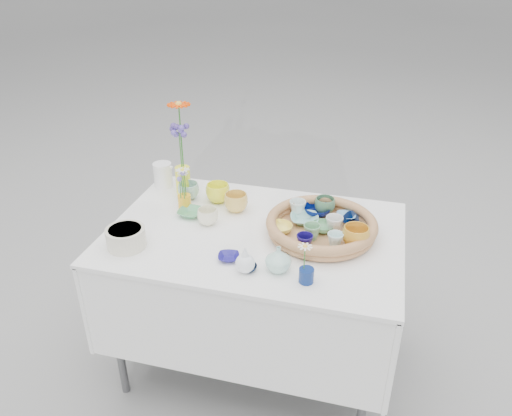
% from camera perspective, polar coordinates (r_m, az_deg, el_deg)
% --- Properties ---
extents(ground, '(80.00, 80.00, 0.00)m').
position_cam_1_polar(ground, '(2.64, -0.12, -16.99)').
color(ground, gray).
extents(display_table, '(1.26, 0.86, 0.77)m').
position_cam_1_polar(display_table, '(2.64, -0.12, -16.99)').
color(display_table, white).
rests_on(display_table, ground).
extents(wicker_tray, '(0.47, 0.47, 0.08)m').
position_cam_1_polar(wicker_tray, '(2.14, 7.48, -2.12)').
color(wicker_tray, '#915E35').
rests_on(wicker_tray, display_table).
extents(tray_ceramic_0, '(0.16, 0.16, 0.04)m').
position_cam_1_polar(tray_ceramic_0, '(2.26, 7.03, -0.27)').
color(tray_ceramic_0, '#041156').
rests_on(tray_ceramic_0, wicker_tray).
extents(tray_ceramic_1, '(0.16, 0.16, 0.03)m').
position_cam_1_polar(tray_ceramic_1, '(2.21, 11.57, -1.55)').
color(tray_ceramic_1, black).
rests_on(tray_ceramic_1, wicker_tray).
extents(tray_ceramic_2, '(0.12, 0.12, 0.09)m').
position_cam_1_polar(tray_ceramic_2, '(2.05, 11.33, -3.20)').
color(tray_ceramic_2, gold).
rests_on(tray_ceramic_2, wicker_tray).
extents(tray_ceramic_3, '(0.11, 0.11, 0.03)m').
position_cam_1_polar(tray_ceramic_3, '(2.14, 7.68, -2.20)').
color(tray_ceramic_3, '#5A9964').
rests_on(tray_ceramic_3, wicker_tray).
extents(tray_ceramic_4, '(0.08, 0.08, 0.07)m').
position_cam_1_polar(tray_ceramic_4, '(2.07, 6.39, -2.73)').
color(tray_ceramic_4, '#6FA878').
rests_on(tray_ceramic_4, wicker_tray).
extents(tray_ceramic_5, '(0.15, 0.15, 0.03)m').
position_cam_1_polar(tray_ceramic_5, '(2.20, 5.54, -1.28)').
color(tray_ceramic_5, '#87C8BC').
rests_on(tray_ceramic_5, wicker_tray).
extents(tray_ceramic_6, '(0.08, 0.08, 0.07)m').
position_cam_1_polar(tray_ceramic_6, '(2.24, 4.77, 0.02)').
color(tray_ceramic_6, silver).
rests_on(tray_ceramic_6, wicker_tray).
extents(tray_ceramic_7, '(0.08, 0.08, 0.07)m').
position_cam_1_polar(tray_ceramic_7, '(2.14, 8.92, -1.84)').
color(tray_ceramic_7, silver).
rests_on(tray_ceramic_7, wicker_tray).
extents(tray_ceramic_8, '(0.10, 0.10, 0.02)m').
position_cam_1_polar(tray_ceramic_8, '(2.26, 10.24, -0.91)').
color(tray_ceramic_8, '#81BDEC').
rests_on(tray_ceramic_8, wicker_tray).
extents(tray_ceramic_9, '(0.07, 0.07, 0.06)m').
position_cam_1_polar(tray_ceramic_9, '(2.01, 5.58, -3.86)').
color(tray_ceramic_9, '#160D57').
rests_on(tray_ceramic_9, wicker_tray).
extents(tray_ceramic_10, '(0.12, 0.12, 0.03)m').
position_cam_1_polar(tray_ceramic_10, '(2.12, 2.78, -2.33)').
color(tray_ceramic_10, '#FFEB5B').
rests_on(tray_ceramic_10, wicker_tray).
extents(tray_ceramic_11, '(0.09, 0.09, 0.06)m').
position_cam_1_polar(tray_ceramic_11, '(2.04, 9.04, -3.64)').
color(tray_ceramic_11, silver).
rests_on(tray_ceramic_11, wicker_tray).
extents(tray_ceramic_12, '(0.12, 0.12, 0.07)m').
position_cam_1_polar(tray_ceramic_12, '(2.27, 7.86, 0.28)').
color(tray_ceramic_12, '#487854').
rests_on(tray_ceramic_12, wicker_tray).
extents(loose_ceramic_0, '(0.15, 0.15, 0.09)m').
position_cam_1_polar(loose_ceramic_0, '(2.39, -4.38, 1.74)').
color(loose_ceramic_0, '#F6F62C').
rests_on(loose_ceramic_0, display_table).
extents(loose_ceramic_1, '(0.13, 0.13, 0.09)m').
position_cam_1_polar(loose_ceramic_1, '(2.30, -2.30, 0.66)').
color(loose_ceramic_1, '#E1B751').
rests_on(loose_ceramic_1, display_table).
extents(loose_ceramic_2, '(0.12, 0.12, 0.03)m').
position_cam_1_polar(loose_ceramic_2, '(2.30, -7.49, -0.53)').
color(loose_ceramic_2, '#53A26A').
rests_on(loose_ceramic_2, display_table).
extents(loose_ceramic_3, '(0.11, 0.11, 0.07)m').
position_cam_1_polar(loose_ceramic_3, '(2.21, -5.54, -0.97)').
color(loose_ceramic_3, '#F0EBC6').
rests_on(loose_ceramic_3, display_table).
extents(loose_ceramic_4, '(0.10, 0.10, 0.02)m').
position_cam_1_polar(loose_ceramic_4, '(1.98, -3.14, -5.63)').
color(loose_ceramic_4, navy).
rests_on(loose_ceramic_4, display_table).
extents(loose_ceramic_5, '(0.13, 0.13, 0.08)m').
position_cam_1_polar(loose_ceramic_5, '(2.44, -7.70, 1.96)').
color(loose_ceramic_5, '#93C1B2').
rests_on(loose_ceramic_5, display_table).
extents(loose_ceramic_6, '(0.09, 0.09, 0.02)m').
position_cam_1_polar(loose_ceramic_6, '(1.92, -0.93, -6.83)').
color(loose_ceramic_6, black).
rests_on(loose_ceramic_6, display_table).
extents(fluted_bowl, '(0.21, 0.21, 0.08)m').
position_cam_1_polar(fluted_bowl, '(2.11, -14.64, -3.29)').
color(fluted_bowl, beige).
rests_on(fluted_bowl, display_table).
extents(bud_vase_paleblue, '(0.08, 0.08, 0.12)m').
position_cam_1_polar(bud_vase_paleblue, '(1.88, -1.26, -5.85)').
color(bud_vase_paleblue, white).
rests_on(bud_vase_paleblue, display_table).
extents(bud_vase_seafoam, '(0.10, 0.10, 0.10)m').
position_cam_1_polar(bud_vase_seafoam, '(1.90, 2.56, -5.82)').
color(bud_vase_seafoam, '#ABDCCB').
rests_on(bud_vase_seafoam, display_table).
extents(bud_vase_cobalt, '(0.06, 0.06, 0.06)m').
position_cam_1_polar(bud_vase_cobalt, '(1.86, 5.77, -7.67)').
color(bud_vase_cobalt, navy).
rests_on(bud_vase_cobalt, display_table).
extents(single_daisy, '(0.08, 0.08, 0.11)m').
position_cam_1_polar(single_daisy, '(1.82, 5.57, -5.67)').
color(single_daisy, white).
rests_on(single_daisy, bud_vase_cobalt).
extents(tall_vase_yellow, '(0.08, 0.08, 0.14)m').
position_cam_1_polar(tall_vase_yellow, '(2.49, -8.34, 3.20)').
color(tall_vase_yellow, '#FFFE32').
rests_on(tall_vase_yellow, display_table).
extents(gerbera, '(0.16, 0.16, 0.33)m').
position_cam_1_polar(gerbera, '(2.41, -8.56, 8.11)').
color(gerbera, '#F33F00').
rests_on(gerbera, tall_vase_yellow).
extents(hydrangea, '(0.09, 0.09, 0.26)m').
position_cam_1_polar(hydrangea, '(2.43, -8.64, 6.63)').
color(hydrangea, '#523E95').
rests_on(hydrangea, tall_vase_yellow).
extents(white_pitcher, '(0.15, 0.13, 0.12)m').
position_cam_1_polar(white_pitcher, '(2.57, -10.59, 3.73)').
color(white_pitcher, white).
rests_on(white_pitcher, display_table).
extents(daisy_cup, '(0.08, 0.08, 0.07)m').
position_cam_1_polar(daisy_cup, '(2.35, -8.17, 0.73)').
color(daisy_cup, yellow).
rests_on(daisy_cup, display_table).
extents(daisy_posy, '(0.10, 0.10, 0.15)m').
position_cam_1_polar(daisy_posy, '(2.29, -8.32, 2.97)').
color(daisy_posy, white).
rests_on(daisy_posy, daisy_cup).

